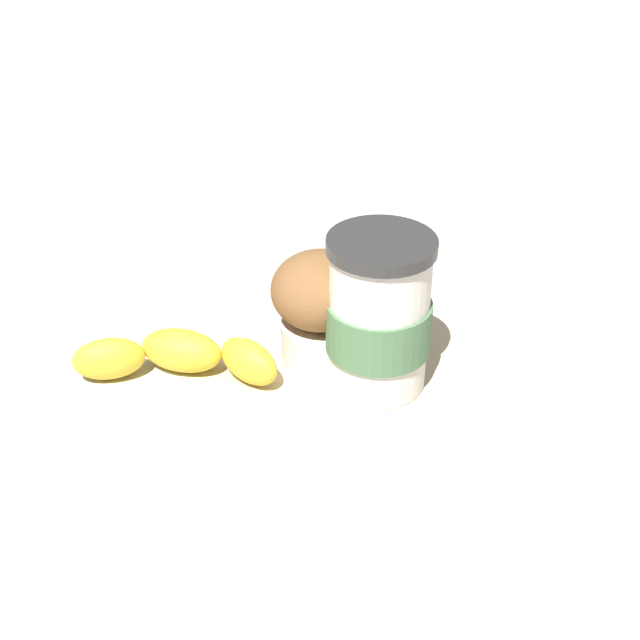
% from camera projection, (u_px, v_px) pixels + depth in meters
% --- Properties ---
extents(ground_plane, '(3.00, 3.00, 0.00)m').
position_uv_depth(ground_plane, '(320.00, 369.00, 0.77)').
color(ground_plane, beige).
extents(paper_napkin, '(0.27, 0.27, 0.00)m').
position_uv_depth(paper_napkin, '(320.00, 368.00, 0.76)').
color(paper_napkin, beige).
rests_on(paper_napkin, ground_plane).
extents(coffee_cup, '(0.09, 0.09, 0.13)m').
position_uv_depth(coffee_cup, '(379.00, 316.00, 0.71)').
color(coffee_cup, silver).
rests_on(coffee_cup, paper_napkin).
extents(muffin, '(0.08, 0.08, 0.10)m').
position_uv_depth(muffin, '(323.00, 304.00, 0.75)').
color(muffin, white).
rests_on(muffin, paper_napkin).
extents(banana, '(0.18, 0.08, 0.04)m').
position_uv_depth(banana, '(180.00, 356.00, 0.75)').
color(banana, gold).
rests_on(banana, paper_napkin).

